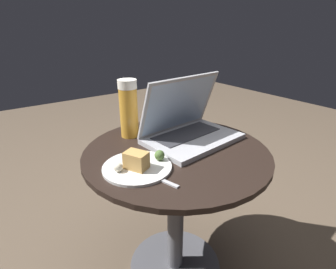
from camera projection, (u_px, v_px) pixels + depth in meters
name	position (u px, v px, depth m)	size (l,w,h in m)	color
ground_plane	(175.00, 265.00, 1.15)	(6.00, 6.00, 0.00)	brown
table	(176.00, 187.00, 0.99)	(0.66, 0.66, 0.56)	#515156
laptop	(188.00, 127.00, 1.00)	(0.37, 0.27, 0.24)	#B2B2B7
beer_glass	(129.00, 109.00, 1.00)	(0.07, 0.07, 0.22)	gold
snack_plate	(138.00, 164.00, 0.80)	(0.21, 0.21, 0.06)	silver
fork	(150.00, 175.00, 0.77)	(0.07, 0.17, 0.00)	#B2B2B7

